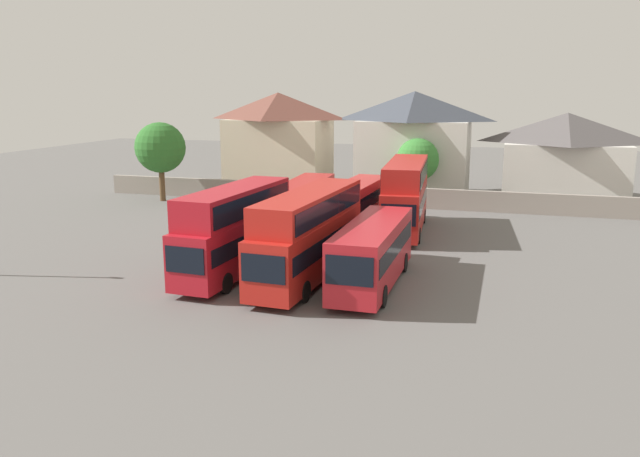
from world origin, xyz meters
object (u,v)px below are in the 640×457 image
at_px(house_terrace_left, 279,140).
at_px(house_terrace_right, 565,156).
at_px(bus_3, 373,250).
at_px(house_terrace_centre, 414,143).
at_px(bus_5, 353,204).
at_px(bus_4, 303,201).
at_px(bus_6, 406,193).
at_px(tree_behind_wall, 160,148).
at_px(bus_2, 309,231).
at_px(tree_left_of_lot, 418,160).
at_px(bus_1, 235,226).

height_order(house_terrace_left, house_terrace_right, house_terrace_left).
bearing_deg(bus_3, house_terrace_right, 159.82).
bearing_deg(house_terrace_centre, bus_5, -95.98).
height_order(bus_3, house_terrace_right, house_terrace_right).
relative_size(bus_4, house_terrace_right, 0.92).
height_order(bus_4, bus_6, bus_6).
bearing_deg(house_terrace_centre, bus_3, -85.35).
bearing_deg(tree_behind_wall, bus_2, -44.28).
bearing_deg(bus_3, bus_2, -93.81).
distance_m(house_terrace_left, house_terrace_right, 28.26).
distance_m(house_terrace_left, house_terrace_centre, 14.12).
distance_m(bus_5, tree_left_of_lot, 13.17).
xyz_separation_m(bus_3, tree_behind_wall, (-24.60, 20.68, 3.02)).
relative_size(bus_6, house_terrace_left, 1.07).
bearing_deg(house_terrace_centre, tree_behind_wall, -154.95).
relative_size(bus_1, tree_behind_wall, 1.43).
xyz_separation_m(bus_6, tree_left_of_lot, (-0.91, 12.34, 1.07)).
distance_m(bus_1, tree_behind_wall, 26.71).
bearing_deg(bus_6, tree_behind_wall, -110.49).
distance_m(bus_4, bus_5, 3.88).
distance_m(bus_4, house_terrace_centre, 18.79).
bearing_deg(bus_5, bus_6, 97.74).
height_order(bus_1, house_terrace_centre, house_terrace_centre).
bearing_deg(bus_4, bus_2, 16.39).
distance_m(bus_2, tree_behind_wall, 29.37).
relative_size(bus_4, tree_left_of_lot, 1.77).
relative_size(bus_2, house_terrace_right, 1.04).
relative_size(bus_4, bus_6, 0.93).
xyz_separation_m(house_terrace_centre, tree_left_of_lot, (1.11, -4.82, -1.18)).
height_order(bus_5, house_terrace_right, house_terrace_right).
xyz_separation_m(bus_6, tree_behind_wall, (-24.10, 6.84, 2.06)).
height_order(bus_2, bus_4, bus_2).
bearing_deg(tree_left_of_lot, house_terrace_right, 22.86).
relative_size(house_terrace_left, house_terrace_right, 0.93).
height_order(bus_3, tree_left_of_lot, tree_left_of_lot).
bearing_deg(house_terrace_right, bus_4, -137.31).
bearing_deg(bus_3, house_terrace_left, -151.77).
bearing_deg(bus_5, tree_left_of_lot, 169.74).
bearing_deg(bus_1, house_terrace_left, -160.92).
relative_size(bus_3, tree_behind_wall, 1.41).
bearing_deg(house_terrace_centre, house_terrace_right, 2.69).
relative_size(bus_5, house_terrace_centre, 1.06).
distance_m(bus_1, house_terrace_left, 32.25).
bearing_deg(tree_left_of_lot, bus_3, -86.92).
distance_m(bus_4, bus_6, 7.80).
distance_m(bus_1, house_terrace_centre, 31.61).
height_order(bus_1, bus_5, bus_1).
xyz_separation_m(bus_4, house_terrace_left, (-8.42, 17.52, 3.12)).
bearing_deg(bus_2, bus_5, -173.87).
xyz_separation_m(bus_4, bus_6, (7.73, 0.45, 0.94)).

